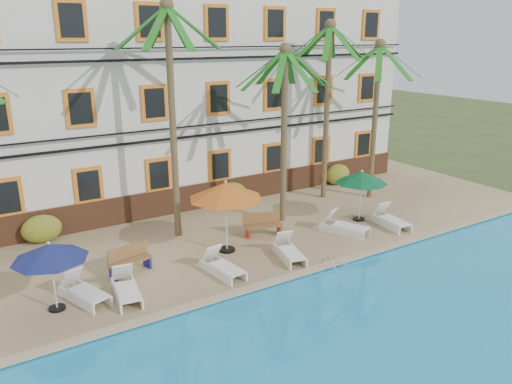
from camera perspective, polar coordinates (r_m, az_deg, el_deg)
ground at (r=17.66m, az=2.40°, el=-9.23°), size 100.00×100.00×0.00m
pool_deck at (r=21.56m, az=-5.12°, el=-3.83°), size 30.00×12.00×0.25m
swimming_pool at (r=13.33m, az=20.73°, el=-19.83°), size 26.00×12.00×0.20m
pool_coping at (r=16.88m, az=4.16°, el=-9.53°), size 30.00×0.35×0.06m
hotel_building at (r=24.79m, az=-10.80°, el=11.25°), size 25.40×6.44×10.22m
palm_b at (r=19.03m, az=-9.67°, el=11.12°), size 4.00×4.00×8.96m
palm_c at (r=20.58m, az=3.26°, el=9.32°), size 4.00×4.00×7.42m
palm_d at (r=23.93m, az=8.19°, el=11.67°), size 4.00×4.00×8.39m
palm_e at (r=24.50m, az=13.59°, el=10.36°), size 4.00×4.00×7.55m
shrub_left at (r=20.99m, az=-23.29°, el=-3.89°), size 1.50×0.90×1.10m
shrub_mid at (r=23.50m, az=-2.82°, el=-0.21°), size 1.50×0.90×1.10m
shrub_right at (r=27.14m, az=9.28°, el=2.01°), size 1.50×0.90×1.10m
umbrella_blue at (r=15.35m, az=-22.52°, el=-6.36°), size 2.15×2.15×2.15m
umbrella_red at (r=17.94m, az=-3.46°, el=0.12°), size 2.74×2.74×2.74m
umbrella_green at (r=21.63m, az=11.96°, el=1.62°), size 2.25×2.25×2.25m
lounger_a at (r=16.23m, az=-19.13°, el=-10.66°), size 1.26×2.02×0.90m
lounger_b at (r=16.03m, az=-14.62°, el=-10.60°), size 0.95×1.98×0.90m
lounger_c at (r=16.96m, az=-3.91°, el=-8.43°), size 0.89×1.93×0.88m
lounger_d at (r=18.08m, az=3.77°, el=-6.71°), size 1.10×1.96×0.88m
lounger_e at (r=20.57m, az=9.95°, el=-3.83°), size 1.45×2.08×0.93m
lounger_f at (r=21.72m, az=15.06°, el=-3.03°), size 0.93×2.01×0.91m
bench_left at (r=17.48m, az=-14.32°, el=-7.49°), size 1.57×0.79×0.93m
bench_right at (r=19.99m, az=0.83°, el=-3.68°), size 1.57×0.89×0.93m
pool_ladder at (r=17.81m, az=8.91°, el=-8.31°), size 0.54×0.74×0.74m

